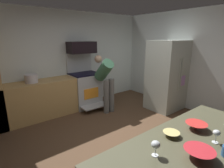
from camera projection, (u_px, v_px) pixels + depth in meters
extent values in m
cube|color=#503826|center=(120.00, 141.00, 3.38)|extent=(5.20, 4.80, 0.02)
cube|color=silver|center=(65.00, 60.00, 4.82)|extent=(5.20, 0.12, 2.60)
cube|color=silver|center=(195.00, 62.00, 4.56)|extent=(0.12, 4.80, 2.60)
cube|color=tan|center=(38.00, 100.00, 4.23)|extent=(2.40, 0.60, 0.90)
cube|color=#B3B4B8|center=(85.00, 90.00, 4.98)|extent=(0.76, 0.64, 0.92)
cube|color=black|center=(85.00, 74.00, 4.85)|extent=(0.76, 0.64, 0.03)
cube|color=#B3B4B8|center=(79.00, 62.00, 5.00)|extent=(0.76, 0.06, 0.53)
cube|color=orange|center=(91.00, 93.00, 4.73)|extent=(0.44, 0.01, 0.28)
cube|color=#B3B4B8|center=(95.00, 106.00, 4.70)|extent=(0.72, 0.31, 0.03)
cube|color=black|center=(82.00, 47.00, 4.75)|extent=(0.74, 0.38, 0.31)
cube|color=#B9C0B5|center=(167.00, 76.00, 4.71)|extent=(0.90, 0.77, 1.84)
cylinder|color=#B9C0B5|center=(180.00, 75.00, 4.36)|extent=(0.02, 0.02, 0.83)
cylinder|color=#B9C0B5|center=(181.00, 74.00, 4.41)|extent=(0.02, 0.02, 0.83)
cube|color=#B786C7|center=(183.00, 81.00, 4.53)|extent=(0.20, 0.01, 0.26)
cylinder|color=slate|center=(106.00, 97.00, 4.51)|extent=(0.14, 0.14, 0.88)
cylinder|color=slate|center=(112.00, 95.00, 4.61)|extent=(0.14, 0.14, 0.88)
cylinder|color=#417454|center=(104.00, 70.00, 4.55)|extent=(0.30, 0.62, 0.62)
sphere|color=tan|center=(98.00, 59.00, 4.68)|extent=(0.20, 0.20, 0.20)
cone|color=red|center=(196.00, 126.00, 2.01)|extent=(0.24, 0.24, 0.07)
cone|color=red|center=(199.00, 154.00, 1.53)|extent=(0.26, 0.26, 0.08)
cone|color=#DDCB79|center=(171.00, 134.00, 1.87)|extent=(0.18, 0.18, 0.05)
cylinder|color=silver|center=(215.00, 142.00, 1.76)|extent=(0.06, 0.06, 0.01)
cylinder|color=silver|center=(216.00, 139.00, 1.75)|extent=(0.01, 0.01, 0.08)
ellipsoid|color=silver|center=(217.00, 133.00, 1.73)|extent=(0.07, 0.07, 0.06)
cylinder|color=silver|center=(155.00, 155.00, 1.57)|extent=(0.06, 0.06, 0.01)
cylinder|color=silver|center=(155.00, 151.00, 1.56)|extent=(0.01, 0.01, 0.07)
ellipsoid|color=silver|center=(156.00, 145.00, 1.54)|extent=(0.08, 0.08, 0.07)
cylinder|color=#C0B9C2|center=(31.00, 79.00, 4.03)|extent=(0.29, 0.29, 0.19)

